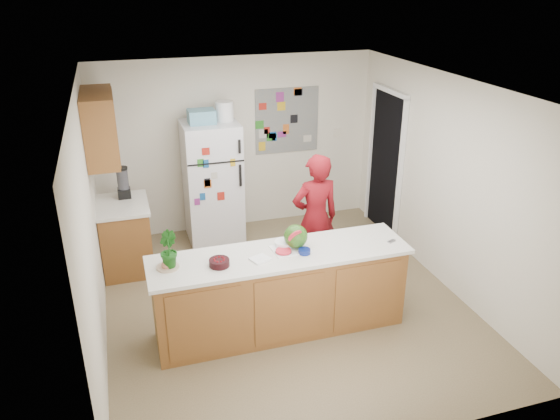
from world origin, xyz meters
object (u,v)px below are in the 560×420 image
object	(u,v)px
refrigerator	(213,183)
person	(315,219)
watermelon	(296,236)
cherry_bowl	(219,263)

from	to	relation	value
refrigerator	person	distance (m)	1.77
watermelon	refrigerator	bearing A→B (deg)	100.63
person	watermelon	world-z (taller)	person
refrigerator	cherry_bowl	world-z (taller)	refrigerator
refrigerator	watermelon	xyz separation A→B (m)	(0.44, -2.32, 0.20)
watermelon	cherry_bowl	bearing A→B (deg)	-170.67
refrigerator	person	bearing A→B (deg)	-56.79
refrigerator	person	size ratio (longest dim) A/B	1.05
person	cherry_bowl	distance (m)	1.68
person	watermelon	distance (m)	1.02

